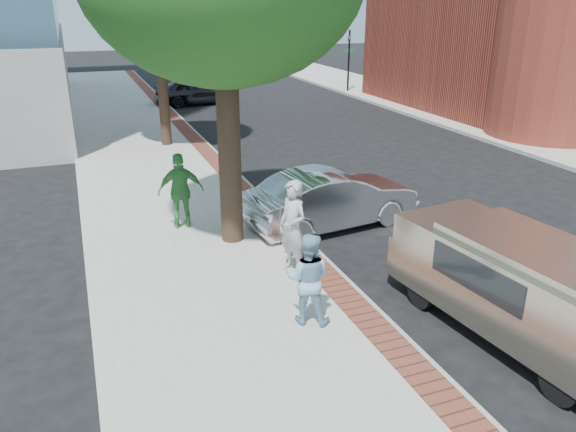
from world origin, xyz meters
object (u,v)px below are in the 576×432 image
parking_meter (296,207)px  van (515,281)px  person_green (181,191)px  sedan_silver (332,199)px  person_gray (293,227)px  bg_car (196,91)px  person_officer (308,279)px

parking_meter → van: size_ratio=0.29×
person_green → sedan_silver: 3.84m
person_green → parking_meter: bearing=137.7°
person_gray → parking_meter: bearing=136.3°
person_gray → bg_car: size_ratio=0.44×
person_officer → van: bearing=-171.0°
parking_meter → bg_car: 20.70m
sedan_silver → person_gray: bearing=131.7°
person_gray → person_officer: (-0.46, -1.93, -0.16)m
parking_meter → person_officer: size_ratio=0.87×
parking_meter → sedan_silver: bearing=41.9°
person_officer → person_green: (-1.23, 5.26, 0.11)m
person_gray → sedan_silver: bearing=121.5°
sedan_silver → person_green: bearing=67.4°
person_officer → bg_car: 23.69m
van → person_officer: bearing=151.0°
person_gray → person_officer: size_ratio=1.19×
person_gray → sedan_silver: 3.12m
person_officer → van: person_officer is taller
person_gray → person_green: bearing=-171.1°
sedan_silver → van: size_ratio=0.89×
person_officer → bg_car: person_officer is taller
person_officer → sedan_silver: person_officer is taller
person_green → sedan_silver: size_ratio=0.42×
person_gray → person_officer: bearing=-31.4°
person_gray → person_green: size_ratio=1.05×
person_green → person_officer: bearing=108.3°
person_officer → van: (3.32, -1.37, 0.01)m
sedan_silver → bg_car: bg_car is taller
van → sedan_silver: bearing=92.0°
person_officer → person_green: 5.40m
bg_car → van: bearing=179.2°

